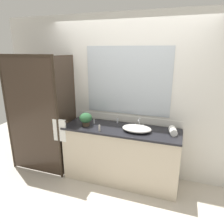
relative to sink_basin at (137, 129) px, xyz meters
name	(u,v)px	position (x,y,z in m)	size (l,w,h in m)	color
ground_plane	(120,179)	(-0.25, 0.03, -0.94)	(8.00, 8.00, 0.00)	beige
wall_back_with_mirror	(128,98)	(-0.25, 0.38, 0.36)	(4.40, 0.06, 2.60)	silver
vanity_cabinet	(121,154)	(-0.25, 0.04, -0.49)	(1.80, 0.58, 0.90)	beige
shower_enclosure	(43,116)	(-1.52, -0.15, 0.07)	(1.20, 0.59, 2.00)	#2D2319
sink_basin	(137,129)	(0.00, 0.00, 0.00)	(0.43, 0.30, 0.09)	white
faucet	(139,124)	(0.00, 0.17, 0.00)	(0.17, 0.13, 0.15)	silver
potted_plant	(86,119)	(-0.82, -0.03, 0.07)	(0.20, 0.20, 0.21)	#473828
amenity_bottle_lotion	(118,120)	(-0.38, 0.25, 0.00)	(0.03, 0.03, 0.10)	silver
amenity_bottle_body_wash	(99,128)	(-0.53, -0.17, 0.00)	(0.03, 0.03, 0.10)	silver
amenity_bottle_conditioner	(94,121)	(-0.73, 0.09, -0.01)	(0.03, 0.03, 0.08)	silver
rolled_towel_near_edge	(173,131)	(0.51, 0.06, 0.01)	(0.10, 0.10, 0.18)	white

